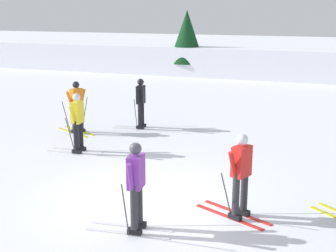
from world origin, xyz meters
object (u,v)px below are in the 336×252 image
at_px(skier_purple, 136,185).
at_px(skier_yellow, 77,121).
at_px(skier_orange, 77,106).
at_px(conifer_far_left, 187,37).
at_px(skier_black, 141,102).
at_px(skier_red, 240,174).

height_order(skier_purple, skier_yellow, same).
xyz_separation_m(skier_purple, skier_orange, (-4.49, 5.66, 0.00)).
bearing_deg(skier_purple, conifer_far_left, 104.24).
height_order(skier_yellow, skier_orange, same).
distance_m(skier_black, skier_red, 7.19).
xyz_separation_m(skier_black, conifer_far_left, (-2.20, 12.63, 1.40)).
relative_size(skier_purple, skier_black, 1.00).
distance_m(skier_purple, skier_yellow, 5.10).
bearing_deg(skier_black, skier_purple, -68.20).
bearing_deg(skier_red, skier_purple, -144.72).
xyz_separation_m(skier_yellow, skier_orange, (-1.09, 1.85, 0.00)).
bearing_deg(skier_yellow, skier_black, 77.87).
bearing_deg(skier_purple, skier_black, 111.80).
relative_size(skier_yellow, skier_red, 1.00).
bearing_deg(skier_yellow, conifer_far_left, 95.64).
xyz_separation_m(skier_yellow, skier_black, (0.66, 3.05, 0.00)).
xyz_separation_m(skier_black, skier_red, (4.42, -5.67, -0.00)).
xyz_separation_m(skier_orange, skier_red, (6.17, -4.47, -0.00)).
relative_size(skier_purple, conifer_far_left, 0.44).
bearing_deg(skier_black, skier_red, -52.06).
height_order(skier_yellow, skier_black, same).
height_order(skier_orange, skier_red, same).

